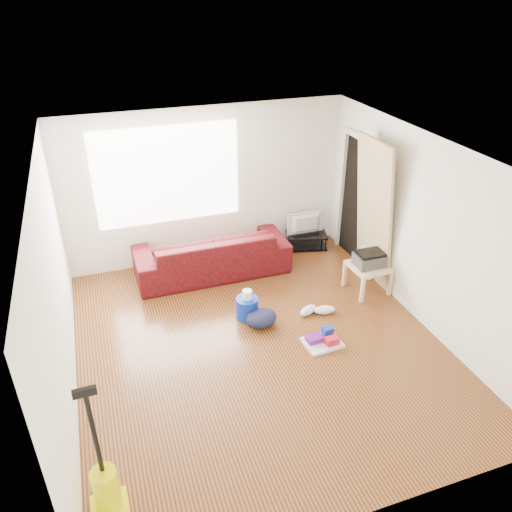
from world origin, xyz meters
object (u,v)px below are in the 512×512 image
object	(u,v)px
bucket	(247,317)
vacuum	(108,500)
tv_stand	(306,240)
side_table	(368,269)
sofa	(213,272)
cleaning_tray	(323,340)
backpack	(261,325)

from	to	relation	value
bucket	vacuum	size ratio (longest dim) A/B	0.21
tv_stand	vacuum	distance (m)	5.45
side_table	bucket	xyz separation A→B (m)	(-1.91, -0.07, -0.37)
bucket	tv_stand	bearing A→B (deg)	44.99
sofa	tv_stand	size ratio (longest dim) A/B	3.11
sofa	vacuum	distance (m)	4.23
sofa	side_table	size ratio (longest dim) A/B	4.21
cleaning_tray	vacuum	world-z (taller)	vacuum
backpack	cleaning_tray	bearing A→B (deg)	-52.44
cleaning_tray	backpack	bearing A→B (deg)	135.49
tv_stand	backpack	xyz separation A→B (m)	(-1.49, -1.85, -0.14)
tv_stand	side_table	world-z (taller)	side_table
sofa	vacuum	bearing A→B (deg)	63.34
tv_stand	side_table	bearing A→B (deg)	-64.05
side_table	vacuum	xyz separation A→B (m)	(-3.95, -2.50, -0.09)
bucket	cleaning_tray	world-z (taller)	cleaning_tray
bucket	cleaning_tray	distance (m)	1.14
sofa	cleaning_tray	xyz separation A→B (m)	(0.89, -2.20, 0.05)
sofa	side_table	world-z (taller)	side_table
bucket	side_table	bearing A→B (deg)	2.05
side_table	vacuum	bearing A→B (deg)	-147.65
tv_stand	backpack	size ratio (longest dim) A/B	1.78
sofa	tv_stand	bearing A→B (deg)	-171.26
side_table	backpack	size ratio (longest dim) A/B	1.32
cleaning_tray	vacuum	xyz separation A→B (m)	(-2.79, -1.58, 0.22)
tv_stand	cleaning_tray	world-z (taller)	tv_stand
tv_stand	bucket	size ratio (longest dim) A/B	2.47
bucket	vacuum	distance (m)	3.19
bucket	cleaning_tray	size ratio (longest dim) A/B	0.63
side_table	backpack	bearing A→B (deg)	-170.17
vacuum	tv_stand	bearing A→B (deg)	46.85
side_table	bucket	world-z (taller)	side_table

